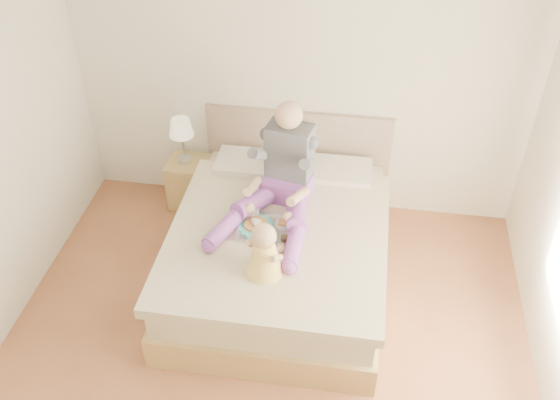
# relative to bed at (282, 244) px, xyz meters

# --- Properties ---
(room) EXTENTS (4.02, 4.22, 2.71)m
(room) POSITION_rel_bed_xyz_m (0.08, -1.08, 1.19)
(room) COLOR brown
(room) RESTS_ON ground
(bed) EXTENTS (1.70, 2.18, 1.00)m
(bed) POSITION_rel_bed_xyz_m (0.00, 0.00, 0.00)
(bed) COLOR #A0834A
(bed) RESTS_ON ground
(nightstand) EXTENTS (0.41, 0.37, 0.48)m
(nightstand) POSITION_rel_bed_xyz_m (-1.00, 0.80, -0.07)
(nightstand) COLOR #A0834A
(nightstand) RESTS_ON ground
(lamp) EXTENTS (0.22, 0.22, 0.45)m
(lamp) POSITION_rel_bed_xyz_m (-1.04, 0.80, 0.51)
(lamp) COLOR #B5B9BC
(lamp) RESTS_ON nightstand
(adult) EXTENTS (0.78, 1.15, 0.90)m
(adult) POSITION_rel_bed_xyz_m (-0.03, 0.16, 0.56)
(adult) COLOR #7C3D99
(adult) RESTS_ON bed
(tray) EXTENTS (0.46, 0.37, 0.13)m
(tray) POSITION_rel_bed_xyz_m (-0.09, -0.16, 0.32)
(tray) COLOR #B5B9BC
(tray) RESTS_ON bed
(baby) EXTENTS (0.36, 0.39, 0.45)m
(baby) POSITION_rel_bed_xyz_m (-0.02, -0.62, 0.47)
(baby) COLOR #F6C64D
(baby) RESTS_ON bed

